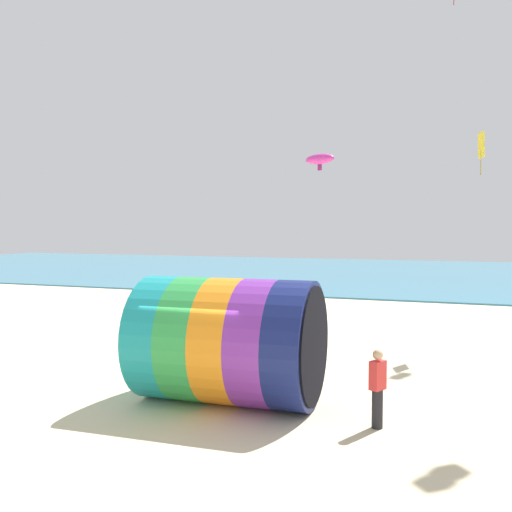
% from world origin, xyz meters
% --- Properties ---
extents(ground_plane, '(120.00, 120.00, 0.00)m').
position_xyz_m(ground_plane, '(0.00, 0.00, 0.00)').
color(ground_plane, beige).
extents(sea, '(120.00, 40.00, 0.10)m').
position_xyz_m(sea, '(0.00, 41.03, 0.05)').
color(sea, teal).
rests_on(sea, ground).
extents(giant_inflatable_tube, '(4.46, 3.23, 3.10)m').
position_xyz_m(giant_inflatable_tube, '(0.52, 0.08, 1.55)').
color(giant_inflatable_tube, teal).
rests_on(giant_inflatable_tube, ground).
extents(kite_handler, '(0.36, 0.42, 1.72)m').
position_xyz_m(kite_handler, '(4.24, -0.48, 0.88)').
color(kite_handler, black).
rests_on(kite_handler, ground).
extents(kite_yellow_diamond, '(0.24, 0.64, 1.59)m').
position_xyz_m(kite_yellow_diamond, '(6.46, 10.11, 7.37)').
color(kite_yellow_diamond, yellow).
extents(kite_magenta_parafoil, '(1.59, 1.10, 0.80)m').
position_xyz_m(kite_magenta_parafoil, '(-0.12, 11.90, 7.34)').
color(kite_magenta_parafoil, '#D1339E').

